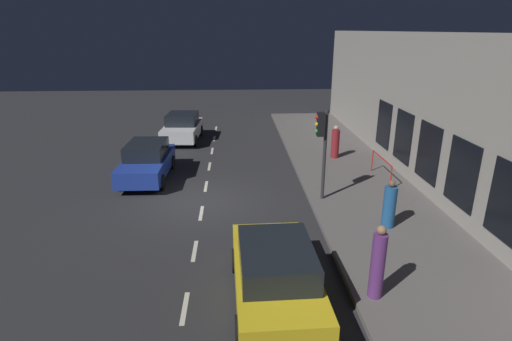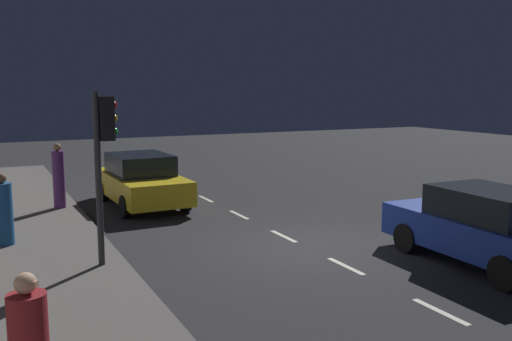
% 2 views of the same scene
% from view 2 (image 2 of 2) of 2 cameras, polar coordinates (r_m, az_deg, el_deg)
% --- Properties ---
extents(ground_plane, '(60.00, 60.00, 0.00)m').
position_cam_2_polar(ground_plane, '(12.94, 4.97, -7.69)').
color(ground_plane, '#28282B').
extents(sidewalk, '(4.50, 32.00, 0.15)m').
position_cam_2_polar(sidewalk, '(11.18, -24.13, -10.62)').
color(sidewalk, '#5B5654').
rests_on(sidewalk, ground).
extents(lane_centre_line, '(0.12, 27.20, 0.01)m').
position_cam_2_polar(lane_centre_line, '(13.77, 2.80, -6.67)').
color(lane_centre_line, beige).
rests_on(lane_centre_line, ground).
extents(traffic_light, '(0.47, 0.32, 3.37)m').
position_cam_2_polar(traffic_light, '(11.11, -15.18, 2.74)').
color(traffic_light, '#2D2D30').
rests_on(traffic_light, sidewalk).
extents(parked_car_0, '(1.93, 4.26, 1.58)m').
position_cam_2_polar(parked_car_0, '(12.34, 22.16, -5.29)').
color(parked_car_0, '#1E389E').
rests_on(parked_car_0, ground).
extents(parked_car_1, '(2.06, 4.37, 1.58)m').
position_cam_2_polar(parked_car_1, '(17.47, -11.54, -0.98)').
color(parked_car_1, gold).
rests_on(parked_car_1, ground).
extents(pedestrian_0, '(0.40, 0.40, 1.87)m').
position_cam_2_polar(pedestrian_0, '(17.09, -19.38, -0.69)').
color(pedestrian_0, '#5B2D70').
rests_on(pedestrian_0, sidewalk).
extents(pedestrian_1, '(0.46, 0.46, 1.59)m').
position_cam_2_polar(pedestrian_1, '(13.52, -24.26, -3.91)').
color(pedestrian_1, '#1E5189').
rests_on(pedestrian_1, sidewalk).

